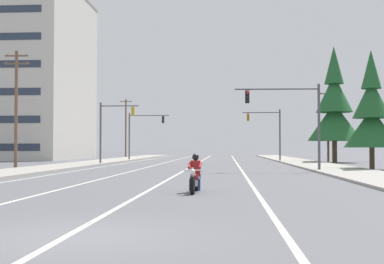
# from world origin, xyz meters

# --- Properties ---
(ground_plane) EXTENTS (400.00, 400.00, 0.00)m
(ground_plane) POSITION_xyz_m (0.00, 0.00, 0.00)
(ground_plane) COLOR #5B5B60
(lane_stripe_center) EXTENTS (0.16, 100.00, 0.01)m
(lane_stripe_center) POSITION_xyz_m (-0.13, 45.00, 0.00)
(lane_stripe_center) COLOR beige
(lane_stripe_center) RESTS_ON ground
(lane_stripe_left) EXTENTS (0.16, 100.00, 0.01)m
(lane_stripe_left) POSITION_xyz_m (-3.79, 45.00, 0.00)
(lane_stripe_left) COLOR beige
(lane_stripe_left) RESTS_ON ground
(lane_stripe_right) EXTENTS (0.16, 100.00, 0.01)m
(lane_stripe_right) POSITION_xyz_m (4.07, 45.00, 0.00)
(lane_stripe_right) COLOR beige
(lane_stripe_right) RESTS_ON ground
(lane_stripe_far_left) EXTENTS (0.16, 100.00, 0.01)m
(lane_stripe_far_left) POSITION_xyz_m (-7.89, 45.00, 0.00)
(lane_stripe_far_left) COLOR beige
(lane_stripe_far_left) RESTS_ON ground
(sidewalk_kerb_right) EXTENTS (4.40, 110.00, 0.14)m
(sidewalk_kerb_right) POSITION_xyz_m (11.15, 40.00, 0.07)
(sidewalk_kerb_right) COLOR #9E998E
(sidewalk_kerb_right) RESTS_ON ground
(sidewalk_kerb_left) EXTENTS (4.40, 110.00, 0.14)m
(sidewalk_kerb_left) POSITION_xyz_m (-11.15, 40.00, 0.07)
(sidewalk_kerb_left) COLOR #9E998E
(sidewalk_kerb_left) RESTS_ON ground
(motorcycle_with_rider) EXTENTS (0.70, 2.19, 1.46)m
(motorcycle_with_rider) POSITION_xyz_m (1.75, 9.59, 0.59)
(motorcycle_with_rider) COLOR black
(motorcycle_with_rider) RESTS_ON ground
(traffic_signal_near_right) EXTENTS (6.03, 0.41, 6.20)m
(traffic_signal_near_right) POSITION_xyz_m (7.72, 26.92, 4.17)
(traffic_signal_near_right) COLOR #47474C
(traffic_signal_near_right) RESTS_ON ground
(traffic_signal_near_left) EXTENTS (3.95, 0.37, 6.20)m
(traffic_signal_near_left) POSITION_xyz_m (-8.55, 40.80, 4.04)
(traffic_signal_near_left) COLOR #47474C
(traffic_signal_near_left) RESTS_ON ground
(traffic_signal_mid_right) EXTENTS (4.50, 0.37, 6.20)m
(traffic_signal_mid_right) POSITION_xyz_m (8.04, 51.53, 4.07)
(traffic_signal_mid_right) COLOR #47474C
(traffic_signal_mid_right) RESTS_ON ground
(traffic_signal_mid_left) EXTENTS (5.35, 0.39, 6.20)m
(traffic_signal_mid_left) POSITION_xyz_m (-8.16, 56.32, 4.13)
(traffic_signal_mid_left) COLOR #47474C
(traffic_signal_mid_left) RESTS_ON ground
(utility_pole_left_near) EXTENTS (2.12, 0.26, 9.64)m
(utility_pole_left_near) POSITION_xyz_m (-14.28, 31.12, 5.17)
(utility_pole_left_near) COLOR brown
(utility_pole_left_near) RESTS_ON ground
(utility_pole_right_far) EXTENTS (1.97, 0.26, 8.39)m
(utility_pole_right_far) POSITION_xyz_m (14.85, 51.02, 4.38)
(utility_pole_right_far) COLOR brown
(utility_pole_right_far) RESTS_ON ground
(utility_pole_left_far) EXTENTS (2.14, 0.26, 10.26)m
(utility_pole_left_far) POSITION_xyz_m (-14.86, 80.04, 5.34)
(utility_pole_left_far) COLOR brown
(utility_pole_left_far) RESTS_ON ground
(conifer_tree_right_verge_near) EXTENTS (4.13, 4.13, 9.09)m
(conifer_tree_right_verge_near) POSITION_xyz_m (13.87, 29.58, 4.17)
(conifer_tree_right_verge_near) COLOR #4C3828
(conifer_tree_right_verge_near) RESTS_ON ground
(conifer_tree_right_verge_far) EXTENTS (5.95, 5.95, 13.10)m
(conifer_tree_right_verge_far) POSITION_xyz_m (15.05, 48.45, 6.00)
(conifer_tree_right_verge_far) COLOR #4C3828
(conifer_tree_right_verge_far) RESTS_ON ground
(apartment_building_far_left_block) EXTENTS (20.54, 21.29, 24.46)m
(apartment_building_far_left_block) POSITION_xyz_m (-28.39, 62.21, 12.24)
(apartment_building_far_left_block) COLOR beige
(apartment_building_far_left_block) RESTS_ON ground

